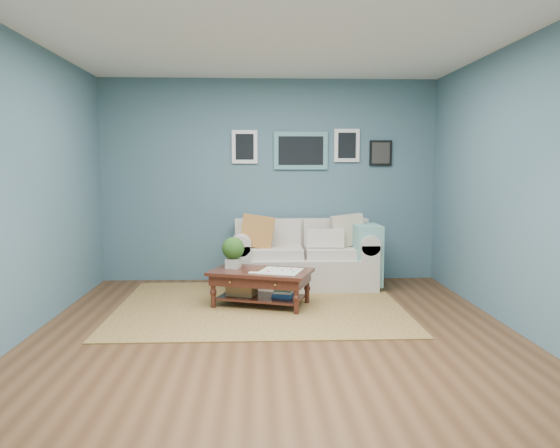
{
  "coord_description": "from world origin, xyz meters",
  "views": [
    {
      "loc": [
        -0.17,
        -4.87,
        1.54
      ],
      "look_at": [
        0.08,
        1.0,
        0.92
      ],
      "focal_mm": 35.0,
      "sensor_mm": 36.0,
      "label": 1
    }
  ],
  "objects": [
    {
      "name": "loveseat",
      "position": [
        0.5,
        2.02,
        0.39
      ],
      "size": [
        1.85,
        0.84,
        0.95
      ],
      "color": "beige",
      "rests_on": "ground"
    },
    {
      "name": "area_rug",
      "position": [
        -0.14,
        1.03,
        0.01
      ],
      "size": [
        3.09,
        2.47,
        0.01
      ],
      "primitive_type": "cube",
      "color": "#57371C",
      "rests_on": "ground"
    },
    {
      "name": "room_shell",
      "position": [
        0.01,
        0.06,
        1.36
      ],
      "size": [
        5.0,
        5.02,
        2.7
      ],
      "color": "brown",
      "rests_on": "ground"
    },
    {
      "name": "coffee_table",
      "position": [
        -0.18,
        1.06,
        0.33
      ],
      "size": [
        1.22,
        0.94,
        0.75
      ],
      "rotation": [
        0.0,
        0.0,
        -0.33
      ],
      "color": "black",
      "rests_on": "ground"
    }
  ]
}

